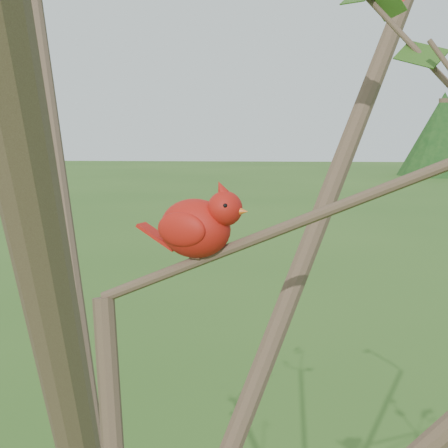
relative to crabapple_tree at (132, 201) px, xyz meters
name	(u,v)px	position (x,y,z in m)	size (l,w,h in m)	color
crabapple_tree	(132,201)	(0.00, 0.00, 0.00)	(2.35, 2.05, 2.95)	#483226
cardinal	(199,225)	(0.08, 0.11, -0.05)	(0.19, 0.13, 0.13)	#AF160F
distant_trees	(157,141)	(-3.93, 24.38, -0.53)	(43.55, 14.63, 3.58)	#483226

